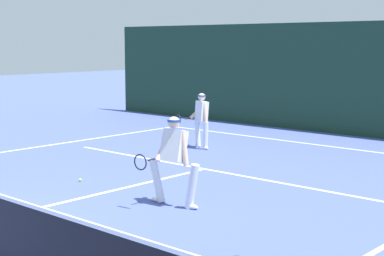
# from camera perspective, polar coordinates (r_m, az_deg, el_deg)

# --- Properties ---
(court_line_baseline_far) EXTENTS (11.00, 0.10, 0.01)m
(court_line_baseline_far) POSITION_cam_1_polar(r_m,az_deg,el_deg) (18.03, 11.08, -1.48)
(court_line_baseline_far) COLOR white
(court_line_baseline_far) RESTS_ON ground_plane
(court_line_service) EXTENTS (8.97, 0.10, 0.01)m
(court_line_service) POSITION_cam_1_polar(r_m,az_deg,el_deg) (14.22, 1.17, -3.87)
(court_line_service) COLOR white
(court_line_service) RESTS_ON ground_plane
(court_line_centre) EXTENTS (0.10, 6.40, 0.01)m
(court_line_centre) POSITION_cam_1_polar(r_m,az_deg,el_deg) (11.98, -9.28, -6.25)
(court_line_centre) COLOR white
(court_line_centre) RESTS_ON ground_plane
(player_near) EXTENTS (1.15, 0.85, 1.64)m
(player_near) POSITION_cam_1_polar(r_m,az_deg,el_deg) (10.92, -1.76, -2.73)
(player_near) COLOR silver
(player_near) RESTS_ON ground_plane
(player_far) EXTENTS (0.97, 0.86, 1.55)m
(player_far) POSITION_cam_1_polar(r_m,az_deg,el_deg) (16.89, 0.87, 0.93)
(player_far) COLOR silver
(player_far) RESTS_ON ground_plane
(tennis_ball) EXTENTS (0.07, 0.07, 0.07)m
(tennis_ball) POSITION_cam_1_polar(r_m,az_deg,el_deg) (13.18, -10.46, -4.83)
(tennis_ball) COLOR #D1E033
(tennis_ball) RESTS_ON ground_plane
(back_fence_windscreen) EXTENTS (21.16, 0.12, 3.60)m
(back_fence_windscreen) POSITION_cam_1_polar(r_m,az_deg,el_deg) (19.86, 14.69, 4.49)
(back_fence_windscreen) COLOR #183325
(back_fence_windscreen) RESTS_ON ground_plane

